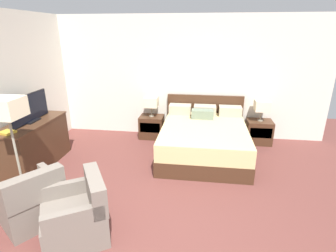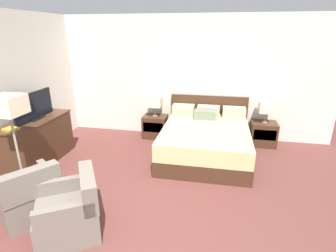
% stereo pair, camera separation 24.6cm
% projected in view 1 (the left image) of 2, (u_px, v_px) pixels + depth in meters
% --- Properties ---
extents(ground_plane, '(10.31, 10.31, 0.00)m').
position_uv_depth(ground_plane, '(146.00, 242.00, 3.01)').
color(ground_plane, brown).
extents(wall_back, '(6.48, 0.06, 2.64)m').
position_uv_depth(wall_back, '(177.00, 78.00, 5.80)').
color(wall_back, silver).
rests_on(wall_back, ground).
extents(wall_left, '(0.06, 5.24, 2.64)m').
position_uv_depth(wall_left, '(0.00, 95.00, 4.23)').
color(wall_left, silver).
rests_on(wall_left, ground).
extents(bed, '(1.67, 2.01, 0.97)m').
position_uv_depth(bed, '(204.00, 139.00, 5.11)').
color(bed, '#422819').
rests_on(bed, ground).
extents(nightstand_left, '(0.52, 0.43, 0.50)m').
position_uv_depth(nightstand_left, '(152.00, 127.00, 5.94)').
color(nightstand_left, '#422819').
rests_on(nightstand_left, ground).
extents(nightstand_right, '(0.52, 0.43, 0.50)m').
position_uv_depth(nightstand_right, '(259.00, 132.00, 5.65)').
color(nightstand_right, '#422819').
rests_on(nightstand_right, ground).
extents(table_lamp_left, '(0.30, 0.30, 0.45)m').
position_uv_depth(table_lamp_left, '(151.00, 102.00, 5.75)').
color(table_lamp_left, gray).
rests_on(table_lamp_left, nightstand_left).
extents(table_lamp_right, '(0.30, 0.30, 0.45)m').
position_uv_depth(table_lamp_right, '(262.00, 106.00, 5.45)').
color(table_lamp_right, gray).
rests_on(table_lamp_right, nightstand_right).
extents(dresser, '(0.57, 1.42, 0.83)m').
position_uv_depth(dresser, '(34.00, 144.00, 4.61)').
color(dresser, '#422819').
rests_on(dresser, ground).
extents(tv, '(0.18, 0.97, 0.48)m').
position_uv_depth(tv, '(29.00, 109.00, 4.44)').
color(tv, black).
rests_on(tv, dresser).
extents(book_red_cover, '(0.23, 0.21, 0.03)m').
position_uv_depth(book_red_cover, '(7.00, 132.00, 3.98)').
color(book_red_cover, gold).
rests_on(book_red_cover, dresser).
extents(armchair_by_window, '(0.96, 0.95, 0.76)m').
position_uv_depth(armchair_by_window, '(32.00, 201.00, 3.28)').
color(armchair_by_window, '#70665B').
rests_on(armchair_by_window, ground).
extents(armchair_companion, '(0.94, 0.94, 0.76)m').
position_uv_depth(armchair_companion, '(78.00, 216.00, 3.02)').
color(armchair_companion, '#70665B').
rests_on(armchair_companion, ground).
extents(floor_lamp, '(0.38, 0.38, 1.49)m').
position_uv_depth(floor_lamp, '(8.00, 114.00, 3.42)').
color(floor_lamp, gray).
rests_on(floor_lamp, ground).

